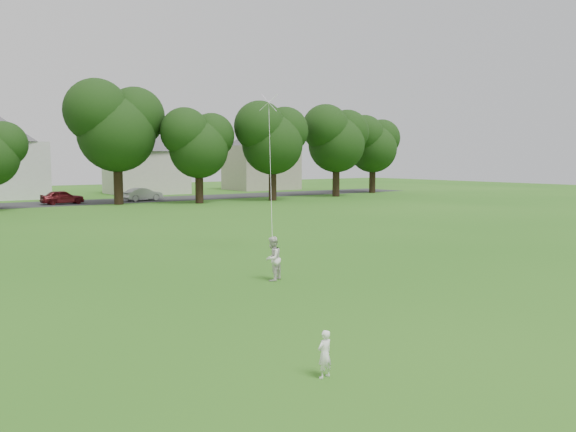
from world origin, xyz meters
TOP-DOWN VIEW (x-y plane):
  - ground at (0.00, 0.00)m, footprint 160.00×160.00m
  - street at (0.00, 42.00)m, footprint 90.00×7.00m
  - toddler at (-2.32, -3.58)m, footprint 0.35×0.25m
  - older_boy at (1.49, 3.78)m, footprint 0.88×0.83m
  - kite at (2.93, 6.06)m, footprint 2.00×2.86m
  - tree_row at (3.63, 36.12)m, footprint 81.52×10.07m

SIDE VIEW (x-z plane):
  - ground at x=0.00m, z-range 0.00..0.00m
  - street at x=0.00m, z-range 0.00..0.01m
  - toddler at x=-2.32m, z-range 0.00..0.88m
  - older_boy at x=1.49m, z-range 0.00..1.45m
  - kite at x=2.93m, z-range -0.10..7.42m
  - tree_row at x=3.63m, z-range 0.78..12.29m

